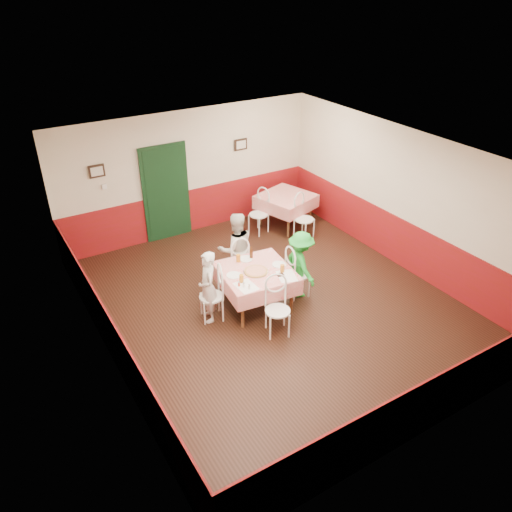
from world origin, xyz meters
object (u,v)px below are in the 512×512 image
chair_left (211,297)px  chair_far (237,263)px  second_table (286,210)px  chair_right (298,274)px  diner_right (301,264)px  chair_near (278,311)px  beer_bottle (251,253)px  glass_c (238,258)px  main_table (256,289)px  pizza (256,271)px  chair_second_a (259,215)px  wallet (280,275)px  diner_left (208,287)px  chair_second_b (304,219)px  glass_b (282,268)px  glass_a (241,278)px  diner_far (236,249)px

chair_left → chair_far: size_ratio=1.00×
second_table → chair_right: 2.95m
chair_left → diner_right: diner_right is taller
chair_far → chair_near: (-0.19, -1.69, 0.00)m
beer_bottle → diner_right: 0.93m
chair_left → glass_c: 0.88m
second_table → beer_bottle: 3.03m
main_table → chair_right: size_ratio=1.36×
beer_bottle → main_table: bearing=-109.4°
chair_far → pizza: bearing=91.3°
main_table → second_table: size_ratio=1.09×
main_table → diner_right: (0.89, -0.10, 0.27)m
second_table → pizza: (-2.34, -2.51, 0.40)m
chair_second_a → pizza: (-1.59, -2.51, 0.32)m
wallet → diner_left: 1.26m
chair_left → chair_near: (0.75, -0.94, 0.00)m
glass_c → beer_bottle: 0.26m
chair_left → pizza: (0.82, -0.14, 0.32)m
chair_near → wallet: chair_near is taller
diner_left → pizza: bearing=94.9°
chair_second_b → glass_b: chair_second_b is taller
chair_far → glass_b: (0.27, -1.13, 0.38)m
chair_second_a → pizza: bearing=-49.7°
chair_second_a → wallet: 3.11m
chair_left → diner_left: diner_left is taller
main_table → second_table: same height
glass_c → diner_right: 1.15m
chair_left → beer_bottle: beer_bottle is taller
chair_far → diner_right: bearing=139.3°
main_table → wallet: (0.27, -0.36, 0.40)m
chair_near → chair_second_a: bearing=83.0°
glass_c → glass_a: bearing=-115.0°
second_table → chair_far: 2.75m
chair_far → beer_bottle: size_ratio=4.07×
glass_b → glass_c: size_ratio=0.97×
chair_left → wallet: bearing=83.5°
chair_near → beer_bottle: bearing=99.0°
chair_right → glass_c: glass_c is taller
chair_right → pizza: bearing=91.7°
glass_b → wallet: 0.13m
chair_near → glass_c: (-0.02, 1.26, 0.38)m
glass_a → diner_far: (0.50, 1.09, -0.10)m
chair_near → pizza: 0.87m
chair_left → pizza: bearing=95.8°
chair_second_a → glass_b: chair_second_a is taller
chair_second_a → beer_bottle: 2.54m
chair_far → diner_far: 0.29m
glass_a → wallet: glass_a is taller
glass_a → glass_c: (0.29, 0.61, 0.00)m
glass_c → diner_left: (-0.78, -0.32, -0.17)m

